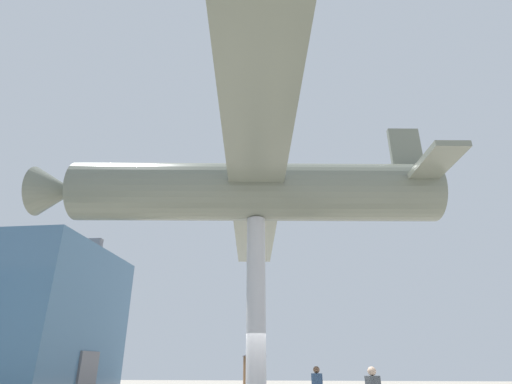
% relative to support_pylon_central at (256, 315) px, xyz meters
% --- Properties ---
extents(support_pylon_central, '(0.59, 0.59, 6.07)m').
position_rel_support_pylon_central_xyz_m(support_pylon_central, '(0.00, 0.00, 0.00)').
color(support_pylon_central, '#B7B7BC').
rests_on(support_pylon_central, ground_plane).
extents(suspended_airplane, '(19.17, 13.96, 3.49)m').
position_rel_support_pylon_central_xyz_m(suspended_airplane, '(-0.04, 0.31, 4.03)').
color(suspended_airplane, slate).
rests_on(suspended_airplane, support_pylon_central).
extents(info_kiosk, '(1.17, 1.17, 2.28)m').
position_rel_support_pylon_central_xyz_m(info_kiosk, '(7.20, 0.83, -1.86)').
color(info_kiosk, brown).
rests_on(info_kiosk, ground_plane).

